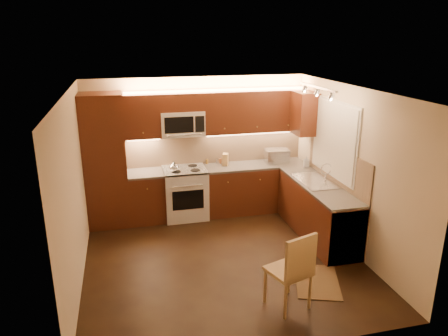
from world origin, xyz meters
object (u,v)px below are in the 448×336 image
object	(u,v)px
knife_block	(225,159)
soap_bottle	(306,161)
sink	(316,177)
dining_chair	(288,269)
stove	(185,193)
microwave	(182,123)
toaster_oven	(277,156)
kettle	(174,167)

from	to	relation	value
knife_block	soap_bottle	bearing A→B (deg)	3.81
sink	dining_chair	world-z (taller)	sink
stove	microwave	distance (m)	1.27
stove	toaster_oven	size ratio (longest dim) A/B	2.17
stove	sink	xyz separation A→B (m)	(2.00, -1.12, 0.52)
dining_chair	kettle	bearing A→B (deg)	90.99
soap_bottle	kettle	bearing A→B (deg)	-173.98
microwave	kettle	distance (m)	0.78
stove	soap_bottle	xyz separation A→B (m)	(2.19, -0.34, 0.54)
toaster_oven	stove	bearing A→B (deg)	-175.15
microwave	knife_block	size ratio (longest dim) A/B	3.52
microwave	toaster_oven	xyz separation A→B (m)	(1.76, -0.09, -0.69)
kettle	sink	bearing A→B (deg)	-41.53
sink	toaster_oven	bearing A→B (deg)	101.70
knife_block	dining_chair	distance (m)	3.11
toaster_oven	knife_block	world-z (taller)	toaster_oven
dining_chair	microwave	bearing A→B (deg)	85.92
kettle	toaster_oven	xyz separation A→B (m)	(1.96, 0.18, 0.01)
knife_block	dining_chair	xyz separation A→B (m)	(0.03, -3.06, -0.50)
stove	kettle	xyz separation A→B (m)	(-0.20, -0.13, 0.56)
stove	soap_bottle	bearing A→B (deg)	-8.69
kettle	microwave	bearing A→B (deg)	35.18
microwave	dining_chair	size ratio (longest dim) A/B	0.75
stove	dining_chair	size ratio (longest dim) A/B	0.90
microwave	toaster_oven	bearing A→B (deg)	-2.79
sink	knife_block	bearing A→B (deg)	134.58
knife_block	soap_bottle	size ratio (longest dim) A/B	1.10
toaster_oven	dining_chair	world-z (taller)	toaster_oven
microwave	toaster_oven	world-z (taller)	microwave
soap_bottle	microwave	bearing A→B (deg)	178.78
sink	kettle	distance (m)	2.42
knife_block	dining_chair	bearing A→B (deg)	-68.04
stove	knife_block	distance (m)	0.96
microwave	soap_bottle	bearing A→B (deg)	-12.11
microwave	kettle	size ratio (longest dim) A/B	3.96
kettle	soap_bottle	bearing A→B (deg)	-22.13
stove	microwave	bearing A→B (deg)	90.00
dining_chair	stove	bearing A→B (deg)	86.56
sink	soap_bottle	xyz separation A→B (m)	(0.19, 0.79, 0.02)
microwave	soap_bottle	world-z (taller)	microwave
soap_bottle	stove	bearing A→B (deg)	-177.80
stove	knife_block	world-z (taller)	knife_block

